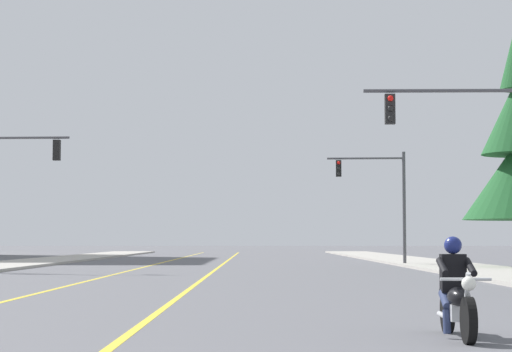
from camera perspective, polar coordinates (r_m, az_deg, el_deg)
The scene contains 7 objects.
lane_stripe_center at distance 51.78m, azimuth -2.39°, elevation -5.47°, with size 0.16×100.00×0.01m, color yellow.
lane_stripe_left at distance 52.06m, azimuth -6.63°, elevation -5.44°, with size 0.16×100.00×0.01m, color yellow.
sidewalk_kerb_right at distance 47.76m, azimuth 11.59°, elevation -5.44°, with size 4.40×110.00×0.14m, color #ADA89E.
motorcycle_with_rider at distance 13.83m, azimuth 11.90°, elevation -7.26°, with size 0.70×2.19×1.46m.
traffic_signal_near_right at distance 28.47m, azimuth 13.78°, elevation 1.67°, with size 5.32×0.37×6.20m.
traffic_signal_near_left at distance 41.91m, azimuth -15.13°, elevation -0.21°, with size 3.72×0.38×6.20m.
traffic_signal_mid_right at distance 51.16m, azimuth 7.46°, elevation -0.92°, with size 4.25×0.43×6.20m.
Camera 1 is at (1.73, -6.73, 1.41)m, focal length 65.31 mm.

